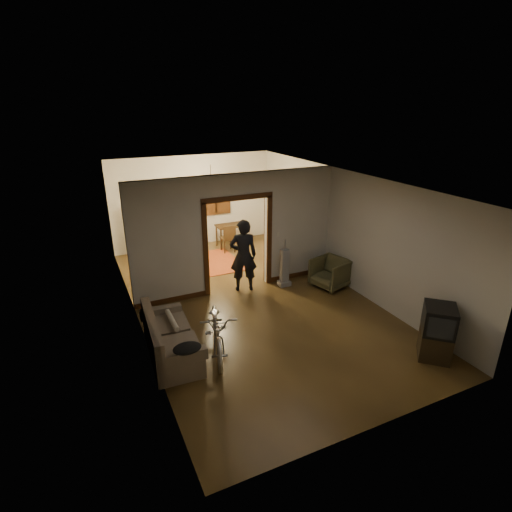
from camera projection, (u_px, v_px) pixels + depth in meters
floor at (251, 300)px, 9.22m from camera, size 5.00×8.50×0.01m
ceiling at (250, 179)px, 8.20m from camera, size 5.00×8.50×0.01m
wall_back at (194, 201)px, 12.29m from camera, size 5.00×0.02×2.80m
wall_left at (133, 261)px, 7.72m from camera, size 0.02×8.50×2.80m
wall_right at (344, 228)px, 9.69m from camera, size 0.02×8.50×2.80m
partition_wall at (237, 233)px, 9.34m from camera, size 5.00×0.14×2.80m
door_casing at (237, 245)px, 9.45m from camera, size 1.74×0.20×2.32m
far_window at (215, 195)px, 12.48m from camera, size 0.98×0.06×1.28m
chandelier at (211, 180)px, 10.47m from camera, size 0.24×0.24×0.24m
light_switch at (278, 234)px, 9.74m from camera, size 0.08×0.01×0.12m
sofa at (171, 335)px, 7.10m from camera, size 0.89×1.81×0.81m
rolled_paper at (172, 320)px, 7.35m from camera, size 0.09×0.74×0.09m
jacket at (187, 348)px, 6.25m from camera, size 0.45×0.34×0.13m
bicycle at (217, 329)px, 7.18m from camera, size 1.06×1.86×0.93m
armchair at (330, 273)px, 9.76m from camera, size 0.98×0.96×0.72m
tv_stand at (435, 344)px, 7.10m from camera, size 0.77×0.77×0.52m
crt_tv at (439, 320)px, 6.92m from camera, size 0.78×0.78×0.50m
vacuum at (284, 268)px, 9.78m from camera, size 0.34×0.30×0.95m
person at (243, 255)px, 9.43m from camera, size 0.74×0.59×1.77m
oriental_rug at (213, 262)px, 11.34m from camera, size 1.43×1.88×0.01m
locker at (155, 227)px, 11.79m from camera, size 0.85×0.54×1.62m
globe at (152, 189)px, 11.37m from camera, size 0.29×0.29×0.29m
desk at (231, 236)px, 12.51m from camera, size 0.96×0.58×0.69m
desk_chair at (228, 238)px, 12.04m from camera, size 0.45×0.45×0.85m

